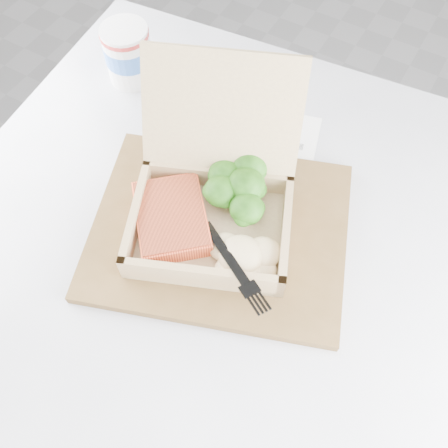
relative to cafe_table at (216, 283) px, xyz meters
The scene contains 10 objects.
floor 0.99m from the cafe_table, 137.49° to the left, with size 4.00×4.00×0.00m, color gray.
cafe_table is the anchor object (origin of this frame).
serving_tray 0.19m from the cafe_table, ahead, with size 0.35×0.28×0.01m, color brown.
takeout_container 0.25m from the cafe_table, 118.43° to the left, with size 0.28×0.30×0.19m.
salmon_fillet 0.23m from the cafe_table, 146.48° to the right, with size 0.09×0.12×0.02m, color orange.
broccoli_pile 0.24m from the cafe_table, 69.73° to the left, with size 0.12×0.12×0.04m, color #327D1B, non-canonical shape.
mashed_potatoes 0.24m from the cafe_table, 29.18° to the right, with size 0.09×0.08×0.03m, color beige.
plastic_fork 0.24m from the cafe_table, 52.37° to the right, with size 0.14×0.10×0.02m.
paper_cup 0.41m from the cafe_table, 145.49° to the left, with size 0.08×0.08×0.10m.
receipt 0.27m from the cafe_table, 81.62° to the left, with size 0.07×0.13×0.00m, color white.
Camera 1 is at (0.80, -0.86, 1.33)m, focal length 40.00 mm.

